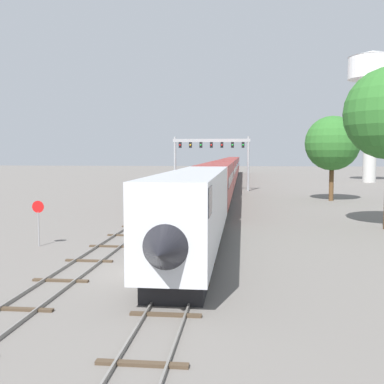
{
  "coord_description": "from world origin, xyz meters",
  "views": [
    {
      "loc": [
        4.72,
        -22.3,
        5.8
      ],
      "look_at": [
        1.0,
        12.0,
        3.0
      ],
      "focal_mm": 44.19,
      "sensor_mm": 36.0,
      "label": 1
    }
  ],
  "objects_px": {
    "trackside_tree_mid": "(332,143)",
    "stop_sign": "(38,217)",
    "signal_gantry": "(211,151)",
    "water_tower": "(372,80)",
    "passenger_train": "(227,172)"
  },
  "relations": [
    {
      "from": "trackside_tree_mid",
      "to": "stop_sign",
      "type": "bearing_deg",
      "value": -126.75
    },
    {
      "from": "signal_gantry",
      "to": "trackside_tree_mid",
      "type": "xyz_separation_m",
      "value": [
        15.81,
        -14.28,
        0.81
      ]
    },
    {
      "from": "water_tower",
      "to": "passenger_train",
      "type": "bearing_deg",
      "value": -149.56
    },
    {
      "from": "water_tower",
      "to": "trackside_tree_mid",
      "type": "xyz_separation_m",
      "value": [
        -14.53,
        -39.12,
        -13.45
      ]
    },
    {
      "from": "signal_gantry",
      "to": "trackside_tree_mid",
      "type": "bearing_deg",
      "value": -42.08
    },
    {
      "from": "water_tower",
      "to": "signal_gantry",
      "type": "bearing_deg",
      "value": -140.69
    },
    {
      "from": "passenger_train",
      "to": "water_tower",
      "type": "height_order",
      "value": "water_tower"
    },
    {
      "from": "passenger_train",
      "to": "water_tower",
      "type": "xyz_separation_m",
      "value": [
        28.09,
        16.51,
        17.9
      ]
    },
    {
      "from": "passenger_train",
      "to": "signal_gantry",
      "type": "height_order",
      "value": "signal_gantry"
    },
    {
      "from": "stop_sign",
      "to": "trackside_tree_mid",
      "type": "distance_m",
      "value": 39.73
    },
    {
      "from": "passenger_train",
      "to": "water_tower",
      "type": "relative_size",
      "value": 5.05
    },
    {
      "from": "signal_gantry",
      "to": "stop_sign",
      "type": "bearing_deg",
      "value": -99.6
    },
    {
      "from": "passenger_train",
      "to": "stop_sign",
      "type": "bearing_deg",
      "value": -100.46
    },
    {
      "from": "passenger_train",
      "to": "stop_sign",
      "type": "height_order",
      "value": "passenger_train"
    },
    {
      "from": "passenger_train",
      "to": "stop_sign",
      "type": "relative_size",
      "value": 45.93
    }
  ]
}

